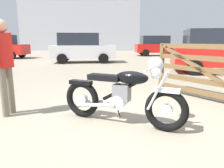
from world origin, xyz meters
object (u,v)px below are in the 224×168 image
(silver_sedan_mid, at_px, (219,48))
(red_hatchback_near, at_px, (220,51))
(bystander, at_px, (4,58))
(vintage_motorcycle, at_px, (124,94))
(white_estate_far, at_px, (156,46))
(timber_gate, at_px, (215,70))
(dark_sedan_left, at_px, (0,46))
(blue_hatchback_right, at_px, (82,48))

(silver_sedan_mid, distance_m, red_hatchback_near, 4.55)
(red_hatchback_near, bearing_deg, bystander, -132.00)
(silver_sedan_mid, bearing_deg, vintage_motorcycle, -121.17)
(white_estate_far, bearing_deg, red_hatchback_near, -90.53)
(red_hatchback_near, relative_size, white_estate_far, 1.03)
(vintage_motorcycle, height_order, silver_sedan_mid, silver_sedan_mid)
(vintage_motorcycle, bearing_deg, white_estate_far, 101.65)
(vintage_motorcycle, height_order, red_hatchback_near, red_hatchback_near)
(timber_gate, xyz_separation_m, dark_sedan_left, (-10.93, 11.89, 0.21))
(dark_sedan_left, height_order, white_estate_far, same)
(bystander, height_order, white_estate_far, white_estate_far)
(timber_gate, relative_size, dark_sedan_left, 0.54)
(dark_sedan_left, height_order, blue_hatchback_right, same)
(bystander, bearing_deg, silver_sedan_mid, -121.80)
(red_hatchback_near, height_order, white_estate_far, same)
(vintage_motorcycle, relative_size, bystander, 1.17)
(silver_sedan_mid, height_order, dark_sedan_left, same)
(red_hatchback_near, bearing_deg, vintage_motorcycle, -118.64)
(silver_sedan_mid, relative_size, white_estate_far, 0.99)
(bystander, xyz_separation_m, blue_hatchback_right, (-0.09, 9.55, -0.10))
(timber_gate, distance_m, bystander, 4.16)
(red_hatchback_near, xyz_separation_m, blue_hatchback_right, (-6.33, 4.39, 0.00))
(dark_sedan_left, xyz_separation_m, red_hatchback_near, (13.11, -7.60, 0.00))
(vintage_motorcycle, height_order, bystander, bystander)
(vintage_motorcycle, height_order, blue_hatchback_right, blue_hatchback_right)
(red_hatchback_near, bearing_deg, white_estate_far, 101.00)
(red_hatchback_near, bearing_deg, dark_sedan_left, 158.30)
(vintage_motorcycle, xyz_separation_m, bystander, (-2.05, 0.39, 0.53))
(bystander, bearing_deg, blue_hatchback_right, -79.61)
(dark_sedan_left, bearing_deg, bystander, -59.71)
(vintage_motorcycle, xyz_separation_m, timber_gate, (2.00, 1.26, 0.21))
(timber_gate, xyz_separation_m, red_hatchback_near, (2.18, 4.29, 0.21))
(bystander, distance_m, red_hatchback_near, 8.10)
(timber_gate, xyz_separation_m, silver_sedan_mid, (4.17, 8.38, 0.21))
(timber_gate, xyz_separation_m, white_estate_far, (1.70, 14.95, 0.21))
(bystander, height_order, silver_sedan_mid, silver_sedan_mid)
(vintage_motorcycle, relative_size, blue_hatchback_right, 0.48)
(vintage_motorcycle, xyz_separation_m, white_estate_far, (3.70, 16.22, 0.43))
(timber_gate, distance_m, red_hatchback_near, 4.81)
(timber_gate, height_order, bystander, bystander)
(bystander, bearing_deg, timber_gate, -157.98)
(vintage_motorcycle, bearing_deg, dark_sedan_left, 148.68)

